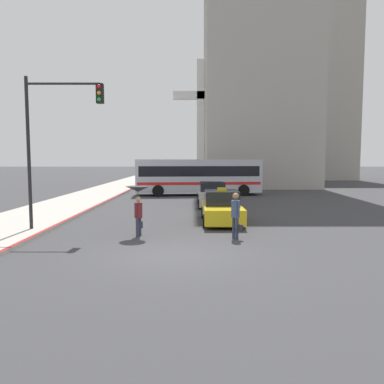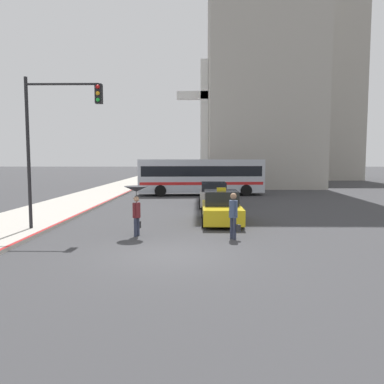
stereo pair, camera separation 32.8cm
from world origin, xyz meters
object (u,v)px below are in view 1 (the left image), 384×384
Objects in this scene: taxi at (222,208)px; traffic_light at (56,126)px; city_bus at (198,175)px; monument_cross at (200,115)px; sedan_red at (212,195)px; pedestrian_with_umbrella at (138,197)px; pedestrian_man at (236,212)px.

traffic_light is at bearing 18.84° from taxi.
taxi is at bearing -1.25° from city_bus.
traffic_light is 30.23m from monument_cross.
taxi is 27.89m from monument_cross.
traffic_light reaches higher than city_bus.
sedan_red is 2.30× the size of pedestrian_with_umbrella.
pedestrian_man is at bearing 93.50° from taxi.
traffic_light reaches higher than taxi.
pedestrian_man is at bearing -1.29° from city_bus.
monument_cross reaches higher than taxi.
pedestrian_with_umbrella is 0.14× the size of monument_cross.
taxi is at bearing -89.10° from monument_cross.
sedan_red is 0.43× the size of city_bus.
sedan_red is 0.31× the size of monument_cross.
traffic_light is (-7.31, 1.41, 3.37)m from pedestrian_man.
monument_cross is at bearing 172.86° from city_bus.
taxi is at bearing -27.75° from pedestrian_with_umbrella.
traffic_light is at bearing 51.95° from sedan_red.
monument_cross is at bearing 152.73° from pedestrian_man.
monument_cross is at bearing -89.11° from sedan_red.
taxi is 3.85m from pedestrian_man.
taxi is 14.18m from city_bus.
pedestrian_with_umbrella is at bearing -14.70° from traffic_light.
sedan_red is at bearing 1.11° from city_bus.
city_bus is 0.73× the size of monument_cross.
city_bus is at bearing 69.54° from traffic_light.
pedestrian_man is at bearing -78.10° from pedestrian_with_umbrella.
pedestrian_with_umbrella is 31.06m from monument_cross.
sedan_red is 0.71× the size of traffic_light.
monument_cross is (-0.42, 26.82, 7.64)m from taxi.
traffic_light is (-7.08, -2.41, 3.72)m from taxi.
pedestrian_with_umbrella is at bearing -95.97° from monument_cross.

